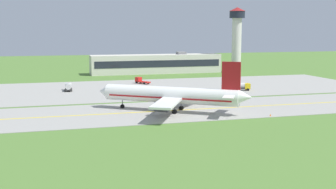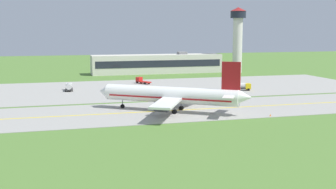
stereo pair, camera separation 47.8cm
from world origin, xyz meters
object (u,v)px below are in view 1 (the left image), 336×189
(airplane_lead, at_px, (172,95))
(service_truck_baggage, at_px, (68,87))
(service_truck_catering, at_px, (141,81))
(control_tower, at_px, (237,34))
(service_truck_fuel, at_px, (241,86))

(airplane_lead, height_order, service_truck_baggage, airplane_lead)
(airplane_lead, xyz_separation_m, service_truck_catering, (4.25, 56.80, -2.95))
(service_truck_catering, relative_size, control_tower, 0.21)
(service_truck_fuel, bearing_deg, airplane_lead, -137.59)
(airplane_lead, relative_size, service_truck_catering, 5.28)
(airplane_lead, relative_size, service_truck_baggage, 5.61)
(service_truck_catering, height_order, control_tower, control_tower)
(airplane_lead, bearing_deg, service_truck_baggage, 117.54)
(service_truck_fuel, distance_m, control_tower, 64.13)
(service_truck_baggage, distance_m, control_tower, 91.79)
(control_tower, bearing_deg, service_truck_fuel, -112.99)
(service_truck_fuel, bearing_deg, control_tower, 67.01)
(service_truck_catering, bearing_deg, control_tower, 29.67)
(airplane_lead, relative_size, service_truck_fuel, 5.43)
(service_truck_baggage, xyz_separation_m, service_truck_fuel, (55.29, -14.23, 0.00))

